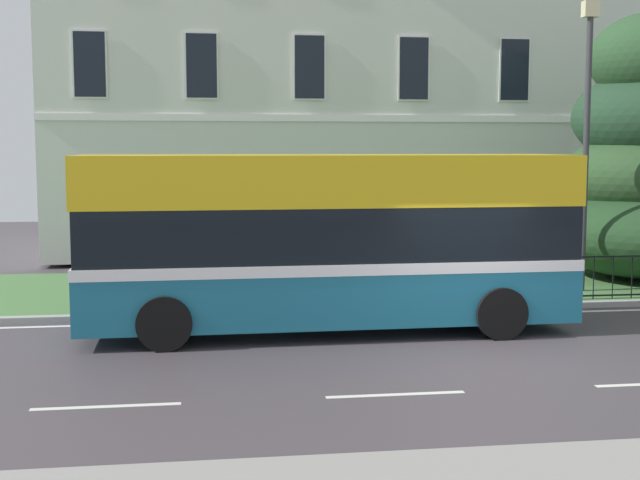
{
  "coord_description": "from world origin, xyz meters",
  "views": [
    {
      "loc": [
        -4.71,
        -13.35,
        3.5
      ],
      "look_at": [
        -2.2,
        4.41,
        1.54
      ],
      "focal_mm": 48.14,
      "sensor_mm": 36.0,
      "label": 1
    }
  ],
  "objects": [
    {
      "name": "iron_verge_railing",
      "position": [
        0.08,
        4.4,
        0.62
      ],
      "size": [
        14.03,
        0.04,
        0.97
      ],
      "color": "black",
      "rests_on": "ground_plane"
    },
    {
      "name": "georgian_townhouse",
      "position": [
        0.08,
        16.45,
        7.26
      ],
      "size": [
        19.07,
        9.46,
        14.2
      ],
      "color": "silver",
      "rests_on": "ground_plane"
    },
    {
      "name": "litter_bin",
      "position": [
        0.49,
        5.3,
        0.72
      ],
      "size": [
        0.52,
        0.52,
        1.19
      ],
      "color": "#4C4742",
      "rests_on": "ground_plane"
    },
    {
      "name": "single_decker_bus",
      "position": [
        -2.33,
        2.56,
        1.75
      ],
      "size": [
        9.22,
        2.77,
        3.34
      ],
      "rotation": [
        0.0,
        0.0,
        0.01
      ],
      "color": "#1B6784",
      "rests_on": "ground_plane"
    },
    {
      "name": "ground_plane",
      "position": [
        0.0,
        1.17,
        -0.01
      ],
      "size": [
        60.0,
        56.0,
        0.18
      ],
      "color": "#453E43"
    },
    {
      "name": "street_lamp_post",
      "position": [
        4.17,
        5.51,
        3.94
      ],
      "size": [
        0.36,
        0.24,
        6.66
      ],
      "color": "#333338",
      "rests_on": "ground_plane"
    }
  ]
}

